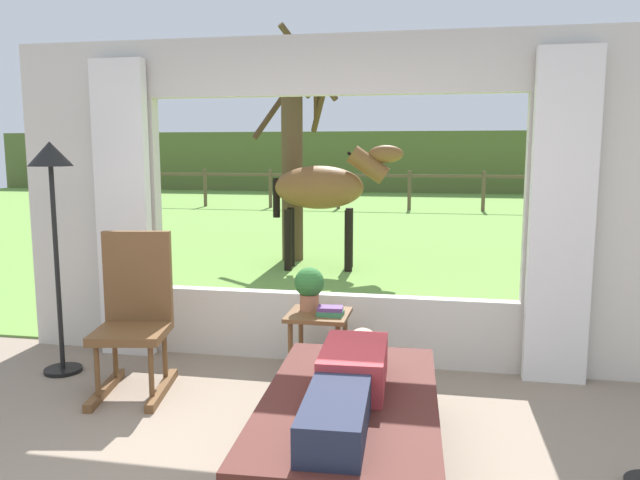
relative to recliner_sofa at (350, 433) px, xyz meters
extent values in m
cube|color=beige|center=(-2.43, 1.73, 1.06)|extent=(1.15, 0.12, 2.55)
cube|color=beige|center=(1.62, 1.73, 1.06)|extent=(1.15, 0.12, 2.55)
cube|color=beige|center=(-0.40, 1.73, 0.06)|extent=(2.90, 0.12, 0.55)
cube|color=beige|center=(-0.40, 1.73, 2.11)|extent=(2.90, 0.12, 0.45)
cube|color=silver|center=(-2.09, 1.59, 0.98)|extent=(0.44, 0.10, 2.40)
cube|color=silver|center=(1.29, 1.59, 0.98)|extent=(0.44, 0.10, 2.40)
cube|color=olive|center=(-0.40, 12.63, -0.21)|extent=(36.00, 21.68, 0.02)
cube|color=#53632F|center=(-0.40, 22.47, 0.98)|extent=(36.00, 2.00, 2.40)
cube|color=black|center=(0.00, 0.00, -0.10)|extent=(0.90, 1.60, 0.24)
cube|color=#471E19|center=(0.00, 0.00, 0.11)|extent=(0.98, 1.74, 0.18)
cube|color=#B23338|center=(0.00, 0.15, 0.31)|extent=(0.37, 0.61, 0.22)
cube|color=#1E2338|center=(0.00, -0.45, 0.29)|extent=(0.31, 0.69, 0.18)
sphere|color=tan|center=(0.00, 0.54, 0.31)|extent=(0.20, 0.20, 0.20)
cube|color=brown|center=(-1.63, 0.77, 0.22)|extent=(0.56, 0.56, 0.06)
cube|color=brown|center=(-1.67, 0.98, 0.56)|extent=(0.48, 0.15, 0.68)
cube|color=brown|center=(-1.83, 0.74, -0.19)|extent=(0.18, 0.68, 0.06)
cube|color=brown|center=(-1.44, 0.81, -0.19)|extent=(0.18, 0.68, 0.06)
cylinder|color=brown|center=(-1.78, 0.56, 0.02)|extent=(0.04, 0.04, 0.38)
cylinder|color=brown|center=(-1.42, 0.63, 0.02)|extent=(0.04, 0.04, 0.38)
cylinder|color=brown|center=(-1.84, 0.92, 0.02)|extent=(0.04, 0.04, 0.38)
cylinder|color=brown|center=(-1.49, 0.98, 0.02)|extent=(0.04, 0.04, 0.38)
cube|color=brown|center=(-0.41, 1.25, 0.29)|extent=(0.44, 0.44, 0.03)
cylinder|color=brown|center=(-0.58, 1.08, 0.03)|extent=(0.04, 0.04, 0.49)
cylinder|color=brown|center=(-0.24, 1.08, 0.03)|extent=(0.04, 0.04, 0.49)
cylinder|color=brown|center=(-0.58, 1.42, 0.03)|extent=(0.04, 0.04, 0.49)
cylinder|color=brown|center=(-0.24, 1.42, 0.03)|extent=(0.04, 0.04, 0.49)
cylinder|color=#9E6042|center=(-0.49, 1.31, 0.36)|extent=(0.14, 0.14, 0.12)
sphere|color=#2D6B2D|center=(-0.49, 1.31, 0.51)|extent=(0.22, 0.22, 0.22)
cube|color=#337247|center=(-0.31, 1.19, 0.32)|extent=(0.19, 0.13, 0.03)
cube|color=#59336B|center=(-0.31, 1.20, 0.35)|extent=(0.19, 0.13, 0.03)
cylinder|color=black|center=(-2.38, 1.08, -0.20)|extent=(0.28, 0.28, 0.03)
cylinder|color=black|center=(-2.38, 1.08, 0.57)|extent=(0.04, 0.04, 1.57)
cone|color=black|center=(-2.38, 1.08, 1.44)|extent=(0.32, 0.32, 0.18)
ellipsoid|color=brown|center=(-1.22, 5.47, 0.95)|extent=(1.29, 0.69, 0.60)
cylinder|color=brown|center=(-0.55, 5.54, 1.26)|extent=(0.62, 0.32, 0.53)
ellipsoid|color=brown|center=(-0.31, 5.57, 1.41)|extent=(0.50, 0.25, 0.24)
cube|color=black|center=(-0.63, 5.53, 1.29)|extent=(0.43, 0.13, 0.32)
cylinder|color=black|center=(-1.82, 5.40, 0.80)|extent=(0.11, 0.11, 0.55)
cylinder|color=black|center=(-0.82, 5.67, 0.23)|extent=(0.11, 0.11, 0.85)
cylinder|color=black|center=(-0.79, 5.35, 0.23)|extent=(0.11, 0.11, 0.85)
cylinder|color=black|center=(-1.66, 5.58, 0.23)|extent=(0.11, 0.11, 0.85)
cylinder|color=black|center=(-1.62, 5.26, 0.23)|extent=(0.11, 0.11, 0.85)
cylinder|color=#4C3823|center=(-1.76, 6.10, 1.15)|extent=(0.32, 0.32, 2.70)
cylinder|color=#47331E|center=(-1.36, 6.27, 2.16)|extent=(0.49, 0.99, 0.83)
cylinder|color=#47331E|center=(-1.42, 5.77, 2.67)|extent=(0.76, 0.77, 1.02)
cylinder|color=#47331E|center=(-2.04, 6.51, 2.22)|extent=(0.82, 0.60, 1.20)
cylinder|color=#47331E|center=(-1.80, 5.71, 2.58)|extent=(0.88, 0.19, 0.81)
cylinder|color=#47331E|center=(-1.39, 6.17, 2.34)|extent=(0.24, 0.76, 0.86)
cylinder|color=brown|center=(-8.40, 14.45, 0.35)|extent=(0.10, 0.10, 1.10)
cylinder|color=brown|center=(-6.40, 14.45, 0.35)|extent=(0.10, 0.10, 1.10)
cylinder|color=brown|center=(-4.40, 14.45, 0.35)|extent=(0.10, 0.10, 1.10)
cylinder|color=brown|center=(-2.40, 14.45, 0.35)|extent=(0.10, 0.10, 1.10)
cylinder|color=brown|center=(-0.40, 14.45, 0.35)|extent=(0.10, 0.10, 1.10)
cylinder|color=brown|center=(1.60, 14.45, 0.35)|extent=(0.10, 0.10, 1.10)
cylinder|color=brown|center=(3.60, 14.45, 0.35)|extent=(0.10, 0.10, 1.10)
cube|color=brown|center=(-0.40, 14.45, 0.75)|extent=(16.00, 0.06, 0.08)
camera|label=1|loc=(0.43, -3.06, 1.47)|focal=35.03mm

